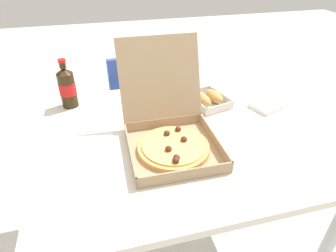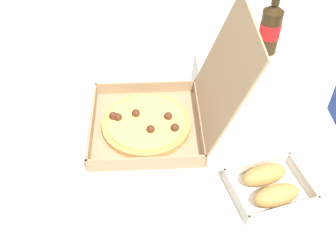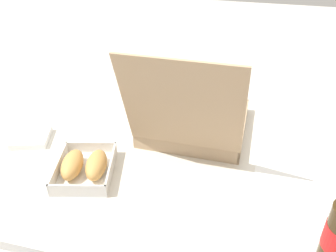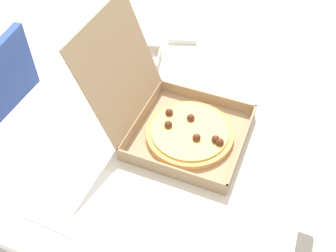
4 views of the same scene
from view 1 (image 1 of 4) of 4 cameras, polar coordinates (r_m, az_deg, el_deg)
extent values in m
plane|color=beige|center=(1.64, 2.60, -21.85)|extent=(10.00, 10.00, 0.00)
cube|color=silver|center=(1.15, 3.45, -1.78)|extent=(1.13, 0.91, 0.03)
cylinder|color=#B7B7BC|center=(1.38, 29.77, -19.72)|extent=(0.05, 0.05, 0.67)
cylinder|color=#B7B7BC|center=(1.64, -18.18, -6.76)|extent=(0.05, 0.05, 0.67)
cylinder|color=#B7B7BC|center=(1.81, 14.44, -1.77)|extent=(0.05, 0.05, 0.67)
cube|color=#2D4CAD|center=(1.89, -6.67, 4.13)|extent=(0.44, 0.44, 0.04)
cube|color=#2D4CAD|center=(1.64, -5.36, 7.63)|extent=(0.36, 0.07, 0.38)
cylinder|color=#B2B2B7|center=(2.18, -3.24, 2.04)|extent=(0.03, 0.03, 0.43)
cylinder|color=#B2B2B7|center=(2.12, -11.97, 0.26)|extent=(0.03, 0.03, 0.43)
cylinder|color=#B2B2B7|center=(1.92, 0.03, -2.87)|extent=(0.03, 0.03, 0.43)
cylinder|color=#B2B2B7|center=(1.84, -9.89, -5.11)|extent=(0.03, 0.03, 0.43)
cube|color=tan|center=(1.03, 1.12, -4.91)|extent=(0.32, 0.32, 0.01)
cube|color=tan|center=(0.91, 3.69, -9.73)|extent=(0.32, 0.01, 0.04)
cube|color=tan|center=(1.00, -7.63, -5.15)|extent=(0.01, 0.32, 0.04)
cube|color=tan|center=(1.06, 9.34, -2.63)|extent=(0.01, 0.32, 0.04)
cube|color=tan|center=(1.15, -0.85, 0.72)|extent=(0.32, 0.01, 0.04)
cube|color=tan|center=(1.11, -1.60, 9.68)|extent=(0.32, 0.12, 0.30)
cylinder|color=tan|center=(1.03, 1.13, -4.38)|extent=(0.26, 0.26, 0.02)
cylinder|color=#EAC666|center=(1.02, 1.14, -3.85)|extent=(0.23, 0.23, 0.01)
sphere|color=#562819|center=(1.06, -0.23, -1.49)|extent=(0.02, 0.02, 0.02)
sphere|color=#562819|center=(0.99, 0.10, -4.65)|extent=(0.02, 0.02, 0.02)
sphere|color=#562819|center=(1.09, 2.06, -0.65)|extent=(0.02, 0.02, 0.02)
sphere|color=#562819|center=(0.94, 1.58, -7.00)|extent=(0.02, 0.02, 0.02)
sphere|color=#562819|center=(0.95, 1.72, -6.41)|extent=(0.02, 0.02, 0.02)
sphere|color=#562819|center=(1.03, 3.22, -2.70)|extent=(0.02, 0.02, 0.02)
cube|color=white|center=(1.35, 8.03, 4.57)|extent=(0.19, 0.22, 0.00)
cube|color=silver|center=(1.27, 10.47, 3.56)|extent=(0.15, 0.04, 0.03)
cube|color=silver|center=(1.40, 5.93, 6.91)|extent=(0.15, 0.04, 0.03)
cube|color=silver|center=(1.30, 5.47, 4.65)|extent=(0.05, 0.19, 0.03)
cube|color=silver|center=(1.38, 10.58, 5.95)|extent=(0.05, 0.19, 0.03)
ellipsoid|color=tan|center=(1.32, 6.94, 5.35)|extent=(0.08, 0.13, 0.05)
ellipsoid|color=tan|center=(1.35, 9.27, 5.93)|extent=(0.08, 0.13, 0.05)
cylinder|color=#33230F|center=(1.36, -19.56, 6.85)|extent=(0.07, 0.07, 0.16)
cone|color=#33230F|center=(1.32, -20.31, 10.42)|extent=(0.07, 0.07, 0.02)
cylinder|color=#33230F|center=(1.31, -20.52, 11.42)|extent=(0.03, 0.03, 0.02)
cylinder|color=red|center=(1.31, -20.69, 12.21)|extent=(0.03, 0.03, 0.01)
cylinder|color=red|center=(1.36, -19.62, 7.15)|extent=(0.07, 0.07, 0.06)
cube|color=white|center=(1.19, -16.13, -0.79)|extent=(0.22, 0.16, 0.00)
cube|color=white|center=(1.37, 18.97, 3.77)|extent=(0.14, 0.14, 0.02)
camera|label=2|loc=(1.34, 47.54, 33.11)|focal=42.69mm
camera|label=3|loc=(1.76, -14.61, 32.25)|focal=37.62mm
camera|label=4|loc=(0.79, -70.55, 31.57)|focal=41.37mm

